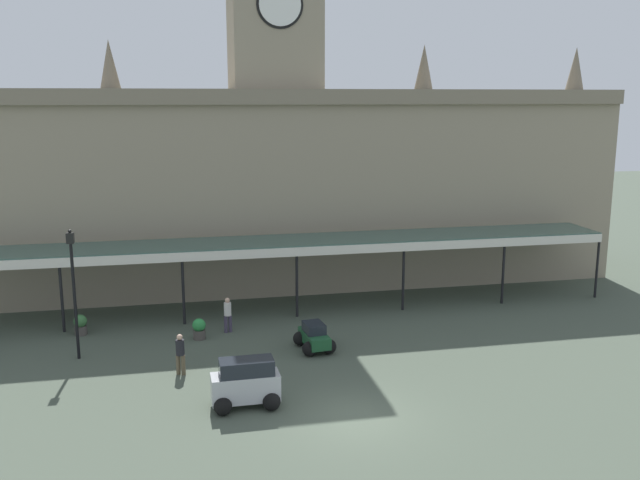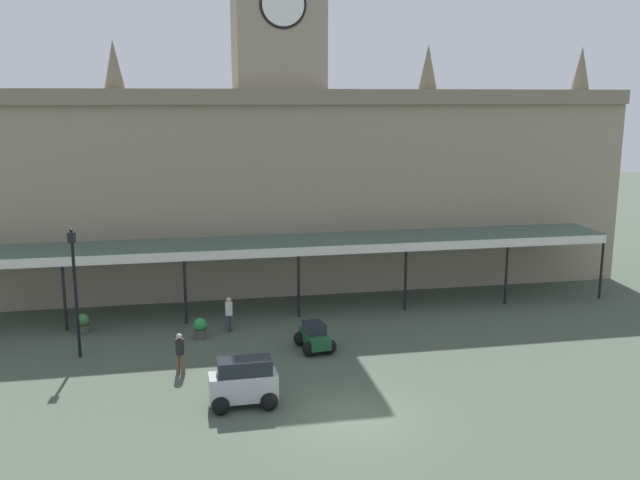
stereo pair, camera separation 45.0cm
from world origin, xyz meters
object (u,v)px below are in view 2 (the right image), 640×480
victorian_lamppost (75,279)px  planter_near_kerb (200,328)px  car_silver_van (244,385)px  car_green_sedan (315,338)px  pedestrian_crossing_forecourt (180,352)px  planter_by_canopy (83,323)px  pedestrian_beside_cars (229,313)px

victorian_lamppost → planter_near_kerb: (5.06, 1.38, -2.90)m
car_silver_van → car_green_sedan: car_silver_van is taller
pedestrian_crossing_forecourt → victorian_lamppost: (-4.18, 2.65, 2.48)m
victorian_lamppost → planter_by_canopy: size_ratio=5.75×
car_green_sedan → planter_by_canopy: 10.98m
victorian_lamppost → car_silver_van: bearing=-43.6°
victorian_lamppost → planter_near_kerb: size_ratio=5.75×
car_green_sedan → pedestrian_beside_cars: bearing=138.9°
planter_by_canopy → car_green_sedan: bearing=-21.9°
pedestrian_beside_cars → victorian_lamppost: size_ratio=0.30×
car_green_sedan → victorian_lamppost: bearing=174.2°
pedestrian_crossing_forecourt → planter_near_kerb: (0.87, 4.02, -0.42)m
pedestrian_beside_cars → planter_by_canopy: size_ratio=1.74×
planter_near_kerb → car_green_sedan: bearing=-26.2°
car_silver_van → pedestrian_crossing_forecourt: car_silver_van is taller
car_silver_van → planter_near_kerb: (-1.35, 7.48, -0.32)m
car_green_sedan → pedestrian_beside_cars: (-3.50, 3.04, 0.41)m
car_silver_van → planter_by_canopy: car_silver_van is taller
pedestrian_crossing_forecourt → planter_near_kerb: size_ratio=1.74×
pedestrian_crossing_forecourt → car_green_sedan: bearing=16.0°
pedestrian_beside_cars → planter_by_canopy: pedestrian_beside_cars is taller
victorian_lamppost → planter_by_canopy: bearing=95.2°
pedestrian_crossing_forecourt → planter_near_kerb: bearing=77.7°
pedestrian_beside_cars → planter_by_canopy: bearing=171.0°
pedestrian_crossing_forecourt → planter_by_canopy: pedestrian_crossing_forecourt is taller
car_silver_van → pedestrian_beside_cars: (0.01, 8.14, 0.10)m
pedestrian_beside_cars → pedestrian_crossing_forecourt: (-2.23, -4.69, 0.00)m
car_green_sedan → pedestrian_crossing_forecourt: bearing=-164.0°
planter_by_canopy → planter_near_kerb: bearing=-17.8°
planter_by_canopy → car_silver_van: bearing=-54.0°
car_green_sedan → planter_by_canopy: bearing=158.1°
pedestrian_beside_cars → pedestrian_crossing_forecourt: 5.19m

